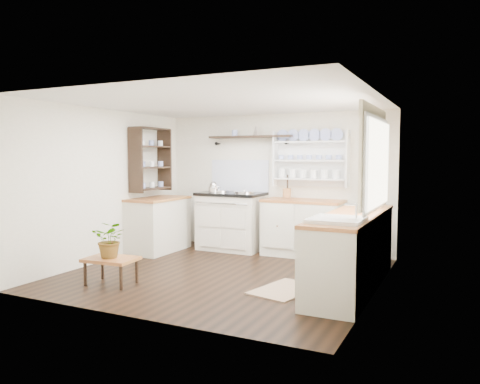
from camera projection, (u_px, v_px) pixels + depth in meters
name	position (u px, v px, depth m)	size (l,w,h in m)	color
floor	(223.00, 274.00, 6.32)	(4.00, 3.80, 0.01)	black
wall_back	(275.00, 182.00, 7.94)	(4.00, 0.02, 2.30)	beige
wall_right	(377.00, 195.00, 5.37)	(0.02, 3.80, 2.30)	beige
wall_left	(107.00, 185.00, 7.09)	(0.02, 3.80, 2.30)	beige
ceiling	(223.00, 102.00, 6.14)	(4.00, 3.80, 0.01)	white
window	(376.00, 158.00, 5.49)	(0.08, 1.55, 1.22)	white
aga_cooker	(232.00, 220.00, 7.98)	(1.09, 0.76, 1.01)	beige
back_cabinets	(303.00, 227.00, 7.46)	(1.27, 0.63, 0.90)	beige
right_cabinets	(352.00, 250.00, 5.64)	(0.62, 2.43, 0.90)	beige
belfast_sink	(337.00, 231.00, 4.94)	(0.55, 0.60, 0.45)	white
left_cabinets	(158.00, 224.00, 7.83)	(0.62, 1.13, 0.90)	beige
plate_rack	(312.00, 158.00, 7.59)	(1.20, 0.22, 0.90)	white
high_shelf	(251.00, 137.00, 7.94)	(1.50, 0.29, 0.16)	black
left_shelving	(151.00, 159.00, 7.80)	(0.28, 0.80, 1.05)	black
kettle	(214.00, 189.00, 7.95)	(0.18, 0.18, 0.22)	silver
utensil_crock	(287.00, 193.00, 7.63)	(0.13, 0.13, 0.16)	#996538
center_table	(111.00, 261.00, 5.79)	(0.66, 0.50, 0.34)	brown
potted_plant	(111.00, 239.00, 5.77)	(0.41, 0.36, 0.46)	#3F7233
floor_rug	(285.00, 290.00, 5.55)	(0.55, 0.85, 0.02)	brown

